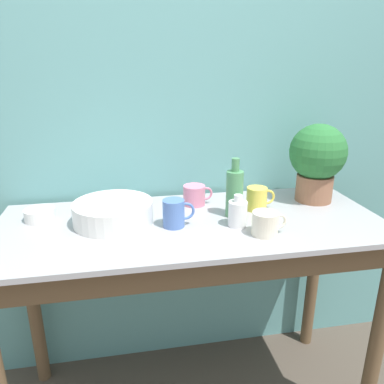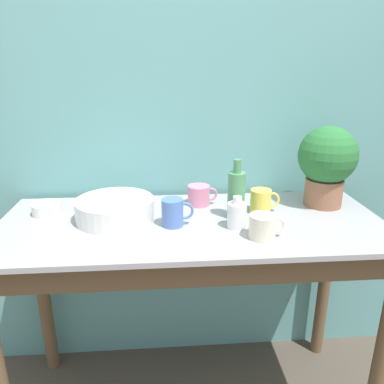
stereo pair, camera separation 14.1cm
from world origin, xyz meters
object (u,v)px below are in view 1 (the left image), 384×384
Objects in this scene: mug_yellow at (257,199)px; mug_cream at (266,223)px; bowl_small_enamel_white at (40,215)px; mug_blue at (174,213)px; bottle_short at (238,213)px; potted_plant at (317,158)px; bowl_wash_large at (113,212)px; mug_pink at (195,195)px; bottle_tall at (234,192)px.

mug_yellow reaches higher than mug_cream.
mug_blue is at bearing -16.71° from bowl_small_enamel_white.
bottle_short is 1.01× the size of mug_blue.
bowl_small_enamel_white is at bearing -179.31° from potted_plant.
potted_plant is at bearing 5.95° from bowl_wash_large.
potted_plant is 2.65× the size of mug_pink.
bottle_tall reaches higher than mug_cream.
bottle_short is (-0.41, -0.20, -0.14)m from potted_plant.
bottle_short is 1.05× the size of bowl_small_enamel_white.
mug_cream is at bearing -21.26° from bowl_wash_large.
bottle_short is at bearing -65.11° from mug_pink.
mug_yellow is at bearing 22.10° from bottle_tall.
potted_plant reaches higher than bottle_short.
mug_cream is (0.53, -0.21, 0.00)m from bowl_wash_large.
mug_cream is (0.07, -0.09, -0.01)m from bottle_short.
mug_yellow is 0.87m from bowl_small_enamel_white.
mug_cream is at bearing -60.93° from mug_pink.
potted_plant is at bearing -4.75° from mug_pink.
mug_cream reaches higher than bowl_small_enamel_white.
bottle_short is at bearing 128.69° from mug_cream.
bottle_short is at bearing -9.33° from mug_blue.
bowl_small_enamel_white is (-0.82, 0.28, -0.02)m from mug_cream.
mug_yellow is at bearing -167.60° from potted_plant.
potted_plant is 1.12× the size of bowl_wash_large.
mug_pink is 0.27m from mug_yellow.
potted_plant reaches higher than bottle_tall.
bowl_small_enamel_white is at bearing 160.80° from mug_cream.
potted_plant is at bearing 0.69° from bowl_small_enamel_white.
bottle_tall is at bearing -7.18° from bowl_small_enamel_white.
mug_yellow is at bearing 47.87° from bottle_short.
bowl_wash_large is at bearing 166.04° from bottle_short.
bottle_tall is 1.85× the size of mug_pink.
bottle_short reaches higher than mug_cream.
bowl_wash_large is at bearing -174.05° from potted_plant.
mug_pink reaches higher than bowl_wash_large.
potted_plant is 1.44× the size of bottle_tall.
potted_plant reaches higher than mug_yellow.
bottle_short reaches higher than mug_yellow.
potted_plant is 2.92× the size of bowl_small_enamel_white.
bottle_tall is 1.95× the size of mug_yellow.
bowl_wash_large is 1.28× the size of bottle_tall.
bowl_wash_large is at bearing 177.78° from bottle_tall.
mug_yellow is 0.95× the size of mug_cream.
mug_pink is 1.05× the size of mug_yellow.
potted_plant is 2.78× the size of bottle_short.
bowl_small_enamel_white is (-0.51, 0.15, -0.03)m from mug_blue.
mug_pink is (0.34, 0.13, 0.00)m from bowl_wash_large.
mug_blue is 1.03× the size of bowl_small_enamel_white.
bowl_wash_large is 0.57m from mug_cream.
mug_yellow is (0.11, 0.05, -0.05)m from bottle_tall.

